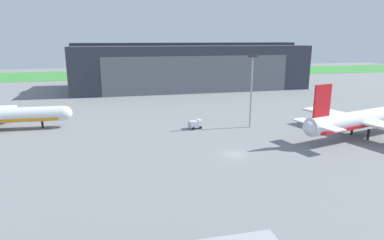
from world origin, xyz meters
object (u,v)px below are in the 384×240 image
(apron_light_mast, at_px, (252,85))
(maintenance_hangar, at_px, (188,66))
(airliner_near_right, at_px, (366,119))
(pushback_tractor, at_px, (196,124))

(apron_light_mast, bearing_deg, maintenance_hangar, 89.52)
(maintenance_hangar, bearing_deg, airliner_near_right, -75.99)
(airliner_near_right, distance_m, apron_light_mast, 28.30)
(airliner_near_right, relative_size, pushback_tractor, 10.50)
(maintenance_hangar, bearing_deg, apron_light_mast, -90.48)
(maintenance_hangar, relative_size, airliner_near_right, 2.69)
(maintenance_hangar, xyz_separation_m, pushback_tractor, (-15.04, -74.58, -8.84))
(apron_light_mast, bearing_deg, pushback_tractor, 171.99)
(apron_light_mast, bearing_deg, airliner_near_right, -31.72)
(pushback_tractor, relative_size, apron_light_mast, 0.19)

